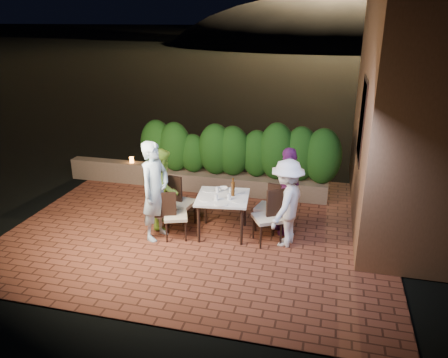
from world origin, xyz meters
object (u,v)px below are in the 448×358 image
(dining_table, at_px, (223,215))
(bowl, at_px, (223,188))
(diner_purple, at_px, (288,191))
(chair_left_back, at_px, (181,202))
(beer_bottle, at_px, (233,187))
(chair_right_back, at_px, (269,207))
(diner_white, at_px, (287,203))
(diner_blue, at_px, (155,191))
(diner_green, at_px, (163,188))
(chair_right_front, at_px, (267,217))
(parapet_lamp, at_px, (132,160))
(chair_left_front, at_px, (176,215))

(dining_table, distance_m, bowl, 0.52)
(diner_purple, bearing_deg, chair_left_back, -105.04)
(beer_bottle, bearing_deg, chair_right_back, 26.06)
(beer_bottle, xyz_separation_m, diner_white, (0.99, -0.18, -0.14))
(diner_blue, xyz_separation_m, diner_green, (-0.05, 0.52, -0.15))
(beer_bottle, height_order, bowl, beer_bottle)
(chair_right_front, xyz_separation_m, diner_green, (-2.03, 0.23, 0.27))
(diner_green, bearing_deg, bowl, -94.58)
(diner_blue, bearing_deg, parapet_lamp, 49.17)
(bowl, bearing_deg, parapet_lamp, 147.22)
(bowl, xyz_separation_m, diner_white, (1.24, -0.44, 0.01))
(bowl, xyz_separation_m, diner_blue, (-1.06, -0.74, 0.14))
(chair_left_front, bearing_deg, chair_right_front, -12.21)
(dining_table, height_order, diner_purple, diner_purple)
(dining_table, relative_size, parapet_lamp, 6.59)
(beer_bottle, bearing_deg, diner_blue, -159.52)
(beer_bottle, relative_size, chair_right_front, 0.34)
(chair_left_front, height_order, parapet_lamp, chair_left_front)
(chair_left_back, xyz_separation_m, chair_right_back, (1.64, 0.24, -0.03))
(dining_table, xyz_separation_m, parapet_lamp, (-2.78, 2.07, 0.20))
(chair_right_front, distance_m, diner_green, 2.06)
(diner_white, height_order, parapet_lamp, diner_white)
(diner_blue, xyz_separation_m, diner_white, (2.29, 0.30, -0.12))
(diner_blue, bearing_deg, diner_white, -66.92)
(beer_bottle, xyz_separation_m, chair_right_back, (0.62, 0.30, -0.45))
(beer_bottle, relative_size, diner_blue, 0.19)
(beer_bottle, bearing_deg, diner_purple, 18.42)
(bowl, height_order, diner_blue, diner_blue)
(beer_bottle, bearing_deg, dining_table, -156.58)
(bowl, distance_m, diner_green, 1.13)
(diner_blue, xyz_separation_m, diner_purple, (2.26, 0.80, -0.09))
(dining_table, relative_size, chair_right_back, 0.98)
(diner_white, distance_m, diner_purple, 0.50)
(diner_white, bearing_deg, chair_right_front, -72.18)
(dining_table, distance_m, diner_purple, 1.27)
(dining_table, distance_m, diner_white, 1.24)
(dining_table, xyz_separation_m, chair_left_back, (-0.85, 0.13, 0.12))
(dining_table, bearing_deg, chair_left_front, -156.06)
(beer_bottle, distance_m, bowl, 0.38)
(chair_right_front, relative_size, diner_purple, 0.60)
(diner_green, xyz_separation_m, diner_purple, (2.31, 0.28, 0.06))
(beer_bottle, relative_size, diner_purple, 0.21)
(chair_left_back, xyz_separation_m, diner_purple, (1.98, 0.26, 0.32))
(beer_bottle, height_order, chair_left_front, beer_bottle)
(dining_table, height_order, bowl, bowl)
(beer_bottle, xyz_separation_m, parapet_lamp, (-2.95, 2.00, -0.35))
(bowl, bearing_deg, chair_left_front, -136.37)
(chair_right_back, bearing_deg, chair_left_back, 20.87)
(diner_blue, height_order, diner_green, diner_blue)
(diner_purple, bearing_deg, diner_blue, -92.91)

